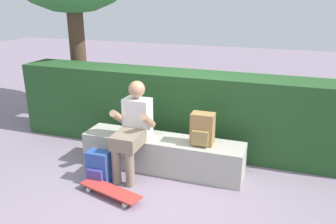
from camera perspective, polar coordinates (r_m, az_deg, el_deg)
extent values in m
plane|color=gray|center=(4.30, -2.97, -11.92)|extent=(24.00, 24.00, 0.00)
cube|color=#AAA99D|center=(4.55, -0.95, -6.91)|extent=(2.12, 0.46, 0.44)
cube|color=white|center=(4.41, -5.06, -1.04)|extent=(0.34, 0.22, 0.52)
sphere|color=tan|center=(4.30, -5.20, 3.79)|extent=(0.21, 0.21, 0.21)
cube|color=gray|center=(4.22, -6.71, -4.63)|extent=(0.32, 0.40, 0.17)
cylinder|color=gray|center=(4.27, -8.54, -8.98)|extent=(0.11, 0.11, 0.44)
cylinder|color=gray|center=(4.19, -6.33, -9.41)|extent=(0.11, 0.11, 0.44)
cylinder|color=tan|center=(4.36, -8.22, -0.84)|extent=(0.09, 0.33, 0.27)
cylinder|color=tan|center=(4.20, -3.36, -1.45)|extent=(0.09, 0.33, 0.27)
cube|color=#BC3833|center=(4.09, -9.55, -12.63)|extent=(0.82, 0.40, 0.02)
cylinder|color=silver|center=(4.00, -5.74, -14.12)|extent=(0.06, 0.04, 0.05)
cylinder|color=silver|center=(3.91, -7.20, -15.08)|extent=(0.06, 0.04, 0.05)
cylinder|color=silver|center=(4.33, -11.56, -11.63)|extent=(0.06, 0.04, 0.05)
cylinder|color=silver|center=(4.25, -13.03, -12.43)|extent=(0.06, 0.04, 0.05)
cube|color=#A37A47|center=(4.24, 5.74, -2.78)|extent=(0.28, 0.18, 0.40)
cube|color=#9F8349|center=(4.17, 5.32, -4.36)|extent=(0.20, 0.05, 0.18)
cube|color=#2D4C99|center=(4.35, -11.34, -8.85)|extent=(0.28, 0.18, 0.40)
cube|color=#423F94|center=(4.31, -12.05, -10.45)|extent=(0.20, 0.05, 0.18)
cube|color=#234C24|center=(5.08, 3.00, 0.19)|extent=(5.28, 0.59, 1.15)
cylinder|color=#473323|center=(6.40, -14.81, 11.00)|extent=(0.28, 0.28, 2.78)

